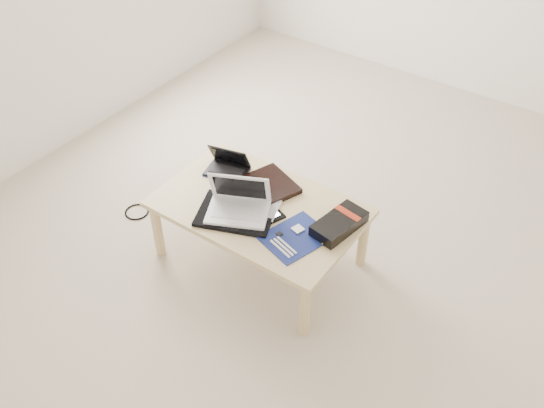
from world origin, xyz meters
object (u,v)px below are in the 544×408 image
Objects in this scene: coffee_table at (259,213)px; netbook at (228,166)px; gpu_box at (339,224)px; white_laptop at (239,204)px.

coffee_table is 4.10× the size of netbook.
coffee_table is at bearing -168.00° from gpu_box.
netbook is at bearing 176.25° from gpu_box.
white_laptop is (0.27, -0.25, 0.03)m from netbook.
white_laptop reaches higher than netbook.
white_laptop is 0.54m from gpu_box.
netbook is 0.82× the size of gpu_box.
coffee_table is 0.17m from white_laptop.
white_laptop is (-0.05, -0.11, 0.11)m from coffee_table.
gpu_box reaches higher than coffee_table.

